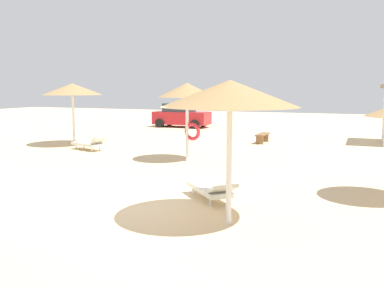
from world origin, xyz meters
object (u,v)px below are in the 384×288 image
object	(u,v)px
parked_car	(181,116)
parasol_5	(187,92)
lounger_2	(212,189)
bench_1	(262,136)
parasol_1	(72,89)
lounger_1	(89,143)
parasol_2	(230,94)

from	to	relation	value
parked_car	parasol_5	bearing A→B (deg)	-65.31
parasol_5	lounger_2	world-z (taller)	parasol_5
bench_1	parked_car	distance (m)	9.89
lounger_2	parked_car	bearing A→B (deg)	115.92
bench_1	parasol_5	bearing A→B (deg)	-102.71
lounger_2	parked_car	world-z (taller)	parked_car
parasol_1	lounger_1	world-z (taller)	parasol_1
parasol_2	parked_car	distance (m)	22.17
bench_1	parked_car	world-z (taller)	parked_car
bench_1	parasol_1	bearing A→B (deg)	-152.05
lounger_1	parked_car	size ratio (longest dim) A/B	0.49
lounger_1	parked_car	distance (m)	12.09
parasol_2	parked_car	world-z (taller)	parasol_2
parasol_1	parasol_5	distance (m)	7.26
lounger_2	bench_1	world-z (taller)	lounger_2
parasol_2	parasol_1	bearing A→B (deg)	140.67
lounger_1	lounger_2	bearing A→B (deg)	-36.97
parasol_5	parked_car	distance (m)	14.45
parasol_5	parasol_1	bearing A→B (deg)	163.60
parasol_5	lounger_1	bearing A→B (deg)	169.78
parasol_5	bench_1	distance (m)	7.10
parasol_1	lounger_2	xyz separation A→B (m)	(9.82, -7.22, -2.46)
bench_1	lounger_2	bearing A→B (deg)	-83.26
lounger_1	lounger_2	world-z (taller)	lounger_1
lounger_2	parasol_1	bearing A→B (deg)	143.69
parasol_2	parasol_5	size ratio (longest dim) A/B	1.00
parasol_2	lounger_2	world-z (taller)	parasol_2
lounger_2	lounger_1	bearing A→B (deg)	143.03
parasol_1	parasol_5	size ratio (longest dim) A/B	1.01
parasol_5	parked_car	xyz separation A→B (m)	(-5.98, 13.01, -1.89)
parasol_1	parked_car	world-z (taller)	parasol_1
lounger_1	lounger_2	size ratio (longest dim) A/B	1.08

